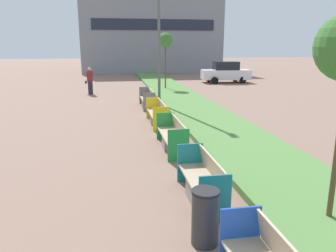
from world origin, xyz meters
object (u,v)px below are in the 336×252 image
bench_teal_frame (202,183)px  sapling_tree_far (165,41)px  bench_green_frame (173,137)px  bench_grey_frame (148,100)px  litter_bin (205,217)px  pedestrian_walking (90,81)px  bench_yellow_frame (158,115)px  parked_car_distant (226,72)px  street_lamp_post (159,12)px

bench_teal_frame → sapling_tree_far: 18.00m
bench_green_frame → bench_grey_frame: (-0.00, 7.44, -0.00)m
litter_bin → pedestrian_walking: (-2.92, 17.97, 0.45)m
bench_teal_frame → bench_green_frame: (0.00, 3.57, 0.01)m
bench_yellow_frame → pedestrian_walking: (-3.32, 9.31, 0.55)m
bench_green_frame → parked_car_distant: size_ratio=0.55×
bench_teal_frame → litter_bin: bearing=-103.9°
sapling_tree_far → litter_bin: bearing=-97.2°
pedestrian_walking → parked_car_distant: 12.65m
litter_bin → bench_grey_frame: bearing=88.2°
bench_green_frame → pedestrian_walking: size_ratio=1.32×
bench_green_frame → litter_bin: 5.18m
bench_grey_frame → litter_bin: bearing=-91.8°
bench_yellow_frame → bench_grey_frame: 3.95m
street_lamp_post → litter_bin: bearing=-94.6°
street_lamp_post → sapling_tree_far: (1.41, 6.75, -1.30)m
bench_yellow_frame → bench_grey_frame: same height
bench_yellow_frame → bench_grey_frame: (-0.00, 3.95, -0.00)m
parked_car_distant → bench_grey_frame: bearing=-121.7°
bench_teal_frame → pedestrian_walking: size_ratio=1.11×
pedestrian_walking → litter_bin: bearing=-80.8°
bench_teal_frame → parked_car_distant: parked_car_distant is taller
street_lamp_post → parked_car_distant: size_ratio=2.06×
bench_grey_frame → sapling_tree_far: sapling_tree_far is taller
parked_car_distant → litter_bin: bearing=-104.7°
sapling_tree_far → pedestrian_walking: (-5.33, -1.22, -2.62)m
bench_green_frame → bench_grey_frame: size_ratio=1.01×
street_lamp_post → sapling_tree_far: 7.02m
litter_bin → pedestrian_walking: bearing=99.2°
litter_bin → parked_car_distant: 24.90m
bench_teal_frame → litter_bin: 1.65m
bench_green_frame → street_lamp_post: (0.61, 7.28, 4.48)m
sapling_tree_far → street_lamp_post: bearing=-101.8°
bench_green_frame → parked_car_distant: (8.10, 18.23, 0.54)m
bench_yellow_frame → litter_bin: size_ratio=2.59×
sapling_tree_far → parked_car_distant: 7.85m
bench_grey_frame → sapling_tree_far: (2.01, 6.59, 3.17)m
bench_yellow_frame → street_lamp_post: bearing=80.9°
parked_car_distant → street_lamp_post: bearing=-119.1°
litter_bin → street_lamp_post: size_ratio=0.11×
bench_yellow_frame → litter_bin: litter_bin is taller
bench_teal_frame → bench_green_frame: 3.57m
sapling_tree_far → parked_car_distant: bearing=34.6°
bench_teal_frame → litter_bin: size_ratio=2.11×
sapling_tree_far → bench_green_frame: bearing=-98.2°
street_lamp_post → sapling_tree_far: bearing=78.2°
pedestrian_walking → parked_car_distant: parked_car_distant is taller
bench_teal_frame → bench_yellow_frame: 7.07m
bench_teal_frame → pedestrian_walking: pedestrian_walking is taller
street_lamp_post → bench_yellow_frame: bearing=-99.1°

